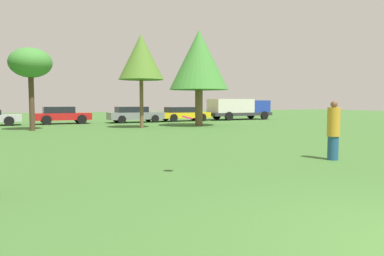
% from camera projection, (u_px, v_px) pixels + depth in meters
% --- Properties ---
extents(person_catcher, '(0.37, 0.37, 1.75)m').
position_uv_depth(person_catcher, '(333.00, 130.00, 10.76)').
color(person_catcher, navy).
rests_on(person_catcher, ground).
extents(frisbee, '(0.25, 0.25, 0.10)m').
position_uv_depth(frisbee, '(187.00, 117.00, 8.42)').
color(frisbee, '#F21E72').
extents(tree_1, '(2.47, 2.47, 4.91)m').
position_uv_depth(tree_1, '(30.00, 64.00, 21.52)').
color(tree_1, '#473323').
rests_on(tree_1, ground).
extents(tree_2, '(2.94, 2.94, 6.10)m').
position_uv_depth(tree_2, '(141.00, 57.00, 23.69)').
color(tree_2, brown).
rests_on(tree_2, ground).
extents(tree_3, '(4.19, 4.19, 6.76)m').
position_uv_depth(tree_3, '(199.00, 60.00, 25.74)').
color(tree_3, brown).
rests_on(tree_3, ground).
extents(parked_car_red, '(4.15, 1.89, 1.34)m').
position_uv_depth(parked_car_red, '(62.00, 115.00, 28.46)').
color(parked_car_red, red).
rests_on(parked_car_red, ground).
extents(parked_car_grey, '(4.55, 1.92, 1.32)m').
position_uv_depth(parked_car_grey, '(135.00, 114.00, 30.40)').
color(parked_car_grey, slate).
rests_on(parked_car_grey, ground).
extents(parked_car_yellow, '(4.53, 2.08, 1.26)m').
position_uv_depth(parked_car_yellow, '(183.00, 114.00, 32.59)').
color(parked_car_yellow, gold).
rests_on(parked_car_yellow, ground).
extents(delivery_truck_blue, '(6.47, 2.52, 1.99)m').
position_uv_depth(delivery_truck_blue, '(238.00, 108.00, 35.26)').
color(delivery_truck_blue, '#2D2D33').
rests_on(delivery_truck_blue, ground).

